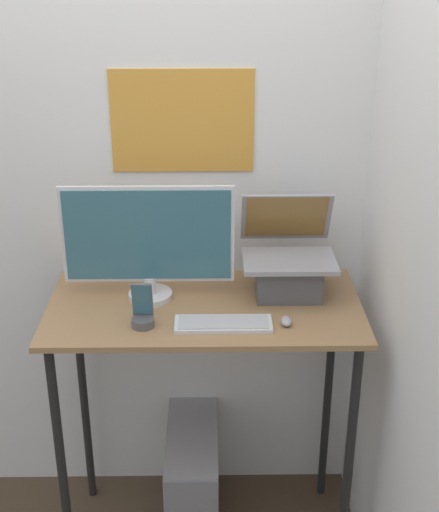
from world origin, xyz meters
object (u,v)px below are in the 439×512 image
object	(u,v)px
keyboard	(223,324)
cell_phone	(143,315)
laptop	(288,268)
monitor	(148,242)
mouse	(286,321)
computer_tower	(193,477)

from	to	relation	value
keyboard	cell_phone	distance (m)	0.26
laptop	cell_phone	size ratio (longest dim) A/B	2.21
laptop	monitor	bearing A→B (deg)	-177.05
mouse	computer_tower	bearing A→B (deg)	144.31
laptop	keyboard	size ratio (longest dim) A/B	1.07
cell_phone	computer_tower	distance (m)	0.90
mouse	laptop	bearing A→B (deg)	83.39
monitor	mouse	xyz separation A→B (m)	(0.45, -0.20, -0.19)
keyboard	monitor	bearing A→B (deg)	140.87
keyboard	cell_phone	world-z (taller)	cell_phone
laptop	mouse	xyz separation A→B (m)	(-0.03, -0.22, -0.09)
laptop	mouse	bearing A→B (deg)	-96.61
cell_phone	computer_tower	bearing A→B (deg)	58.14
keyboard	computer_tower	xyz separation A→B (m)	(-0.11, 0.23, -0.82)
monitor	cell_phone	xyz separation A→B (m)	(-0.01, -0.20, -0.17)
monitor	computer_tower	world-z (taller)	monitor
monitor	keyboard	world-z (taller)	monitor
computer_tower	monitor	bearing A→B (deg)	-166.62
laptop	mouse	distance (m)	0.24
monitor	mouse	bearing A→B (deg)	-23.55
keyboard	computer_tower	size ratio (longest dim) A/B	0.62
computer_tower	cell_phone	bearing A→B (deg)	-121.86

